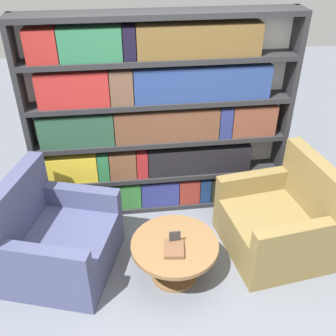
{
  "coord_description": "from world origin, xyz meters",
  "views": [
    {
      "loc": [
        -0.39,
        -2.36,
        2.85
      ],
      "look_at": [
        -0.01,
        0.6,
        0.89
      ],
      "focal_mm": 42.0,
      "sensor_mm": 36.0,
      "label": 1
    }
  ],
  "objects": [
    {
      "name": "armchair_right",
      "position": [
        1.05,
        0.37,
        0.31
      ],
      "size": [
        0.99,
        1.06,
        0.96
      ],
      "rotation": [
        0.0,
        0.0,
        -1.43
      ],
      "color": "olive",
      "rests_on": "ground_plane"
    },
    {
      "name": "table_sign",
      "position": [
        -0.01,
        0.13,
        0.46
      ],
      "size": [
        0.1,
        0.06,
        0.14
      ],
      "color": "black",
      "rests_on": "coffee_table"
    },
    {
      "name": "armchair_left",
      "position": [
        -1.06,
        0.38,
        0.31
      ],
      "size": [
        1.12,
        1.17,
        0.96
      ],
      "rotation": [
        0.0,
        0.0,
        1.26
      ],
      "color": "#42476B",
      "rests_on": "ground_plane"
    },
    {
      "name": "coffee_table",
      "position": [
        -0.01,
        0.13,
        0.29
      ],
      "size": [
        0.78,
        0.78,
        0.4
      ],
      "color": "brown",
      "rests_on": "ground_plane"
    },
    {
      "name": "ground_plane",
      "position": [
        0.0,
        0.0,
        0.0
      ],
      "size": [
        14.0,
        14.0,
        0.0
      ],
      "primitive_type": "plane",
      "color": "slate"
    },
    {
      "name": "bookshelf",
      "position": [
        -0.05,
        1.23,
        1.05
      ],
      "size": [
        2.65,
        0.3,
        2.12
      ],
      "color": "silver",
      "rests_on": "ground_plane"
    },
    {
      "name": "stray_book",
      "position": [
        -0.03,
        0.04,
        0.42
      ],
      "size": [
        0.19,
        0.23,
        0.03
      ],
      "color": "brown",
      "rests_on": "coffee_table"
    }
  ]
}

